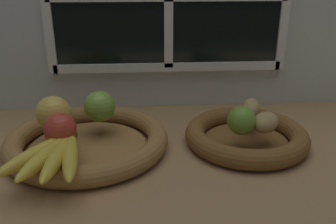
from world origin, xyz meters
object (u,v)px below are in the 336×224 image
(apple_golden_left, at_px, (53,113))
(banana_bunch_front, at_px, (54,154))
(fruit_bowl_left, at_px, (88,141))
(fruit_bowl_right, at_px, (246,136))
(apple_red_front, at_px, (60,129))
(lime_near, at_px, (242,120))
(apple_green_back, at_px, (100,107))
(potato_small, at_px, (265,122))
(potato_back, at_px, (251,109))

(apple_golden_left, relative_size, banana_bunch_front, 0.39)
(fruit_bowl_left, relative_size, fruit_bowl_right, 1.28)
(fruit_bowl_left, height_order, apple_red_front, apple_red_front)
(fruit_bowl_left, relative_size, apple_red_front, 5.49)
(fruit_bowl_right, relative_size, lime_near, 4.52)
(apple_green_back, bearing_deg, fruit_bowl_left, -114.46)
(apple_golden_left, bearing_deg, fruit_bowl_right, -2.09)
(apple_green_back, bearing_deg, lime_near, -16.46)
(fruit_bowl_right, bearing_deg, fruit_bowl_left, -180.00)
(banana_bunch_front, xyz_separation_m, lime_near, (0.38, 0.09, 0.02))
(fruit_bowl_right, height_order, apple_green_back, apple_green_back)
(fruit_bowl_left, bearing_deg, potato_small, -4.50)
(fruit_bowl_left, relative_size, potato_back, 4.58)
(apple_golden_left, distance_m, apple_red_front, 0.08)
(fruit_bowl_right, bearing_deg, potato_small, -45.00)
(apple_green_back, height_order, potato_small, apple_green_back)
(potato_small, bearing_deg, fruit_bowl_left, 175.50)
(apple_golden_left, relative_size, lime_near, 1.23)
(fruit_bowl_right, distance_m, apple_green_back, 0.35)
(apple_red_front, xyz_separation_m, lime_near, (0.38, 0.02, -0.00))
(fruit_bowl_left, relative_size, apple_green_back, 4.95)
(apple_red_front, relative_size, apple_green_back, 0.90)
(potato_small, distance_m, lime_near, 0.06)
(banana_bunch_front, height_order, potato_back, potato_back)
(fruit_bowl_right, bearing_deg, potato_back, 65.56)
(potato_small, bearing_deg, fruit_bowl_right, 135.00)
(fruit_bowl_right, bearing_deg, apple_golden_left, 177.91)
(fruit_bowl_left, distance_m, potato_back, 0.38)
(fruit_bowl_right, relative_size, apple_green_back, 3.87)
(fruit_bowl_right, xyz_separation_m, apple_green_back, (-0.34, 0.05, 0.06))
(apple_golden_left, distance_m, potato_small, 0.46)
(potato_small, bearing_deg, apple_green_back, 166.89)
(banana_bunch_front, xyz_separation_m, potato_small, (0.43, 0.10, 0.01))
(potato_back, bearing_deg, apple_golden_left, -176.63)
(fruit_bowl_right, xyz_separation_m, banana_bunch_front, (-0.40, -0.13, 0.04))
(potato_small, distance_m, potato_back, 0.07)
(potato_back, distance_m, lime_near, 0.09)
(fruit_bowl_left, distance_m, apple_golden_left, 0.10)
(fruit_bowl_left, xyz_separation_m, potato_small, (0.39, -0.03, 0.05))
(fruit_bowl_right, bearing_deg, apple_green_back, 170.77)
(apple_golden_left, xyz_separation_m, lime_near, (0.41, -0.05, -0.01))
(apple_green_back, distance_m, potato_back, 0.36)
(apple_golden_left, relative_size, apple_green_back, 1.05)
(apple_red_front, height_order, lime_near, apple_red_front)
(banana_bunch_front, xyz_separation_m, potato_back, (0.42, 0.17, 0.01))
(fruit_bowl_right, bearing_deg, banana_bunch_front, -161.80)
(fruit_bowl_right, height_order, potato_small, potato_small)
(fruit_bowl_right, distance_m, apple_golden_left, 0.44)
(apple_green_back, xyz_separation_m, potato_small, (0.37, -0.09, -0.01))
(apple_golden_left, bearing_deg, banana_bunch_front, -78.35)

